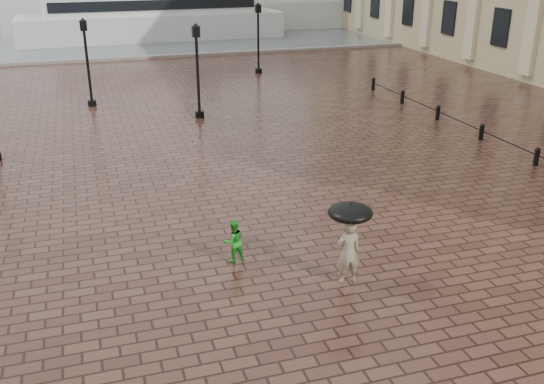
% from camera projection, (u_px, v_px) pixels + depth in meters
% --- Properties ---
extents(ground, '(300.00, 300.00, 0.00)m').
position_uv_depth(ground, '(193.00, 251.00, 16.89)').
color(ground, '#39201A').
rests_on(ground, ground).
extents(quay_edge, '(80.00, 0.60, 0.30)m').
position_uv_depth(quay_edge, '(113.00, 60.00, 45.15)').
color(quay_edge, slate).
rests_on(quay_edge, ground).
extents(bollard_row, '(0.22, 21.22, 0.73)m').
position_uv_depth(bollard_row, '(482.00, 131.00, 26.41)').
color(bollard_row, black).
rests_on(bollard_row, ground).
extents(street_lamps, '(21.44, 14.44, 4.40)m').
position_uv_depth(street_lamps, '(96.00, 63.00, 31.11)').
color(street_lamps, black).
rests_on(street_lamps, ground).
extents(adult_pedestrian, '(0.65, 0.45, 1.70)m').
position_uv_depth(adult_pedestrian, '(348.00, 252.00, 15.01)').
color(adult_pedestrian, gray).
rests_on(adult_pedestrian, ground).
extents(child_pedestrian, '(0.66, 0.56, 1.20)m').
position_uv_depth(child_pedestrian, '(234.00, 241.00, 16.11)').
color(child_pedestrian, '#1B921F').
rests_on(child_pedestrian, ground).
extents(ferry_near, '(23.51, 6.18, 7.67)m').
position_uv_depth(ferry_near, '(152.00, 13.00, 54.71)').
color(ferry_near, silver).
rests_on(ferry_near, ground).
extents(umbrella, '(1.10, 1.10, 1.14)m').
position_uv_depth(umbrella, '(350.00, 213.00, 14.61)').
color(umbrella, black).
rests_on(umbrella, ground).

